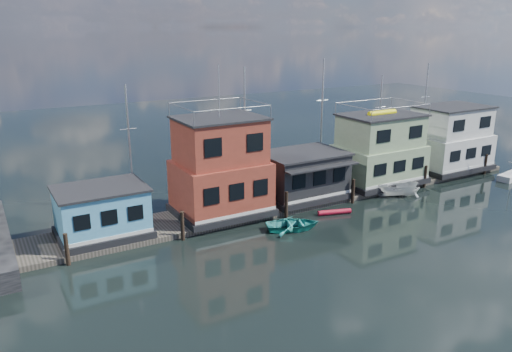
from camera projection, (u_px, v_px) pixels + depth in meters
ground at (406, 249)px, 35.01m from camera, size 160.00×160.00×0.00m
dock at (306, 197)px, 44.92m from camera, size 48.00×5.00×0.40m
houseboat_blue at (102, 212)px, 35.74m from camera, size 6.40×4.90×3.66m
houseboat_red at (220, 169)px, 39.74m from camera, size 7.40×5.90×11.86m
houseboat_dark at (302, 175)px, 44.03m from camera, size 7.40×6.10×4.06m
houseboat_green at (379, 150)px, 48.02m from camera, size 8.40×5.90×7.03m
houseboat_white at (450, 139)px, 52.80m from camera, size 8.40×5.90×6.66m
pilings at (323, 197)px, 42.18m from camera, size 42.28×0.28×2.20m
background_masts at (312, 123)px, 50.64m from camera, size 36.40×0.16×12.00m
dinghy_white at (410, 189)px, 46.00m from camera, size 2.57×2.30×1.22m
red_kayak at (334, 212)px, 41.36m from camera, size 2.85×1.22×0.42m
dinghy_teal at (293, 224)px, 38.19m from camera, size 4.87×4.15×0.86m
day_sailer at (512, 175)px, 51.00m from camera, size 4.15×1.98×6.28m
motorboat at (397, 189)px, 45.58m from camera, size 3.89×3.19×1.44m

